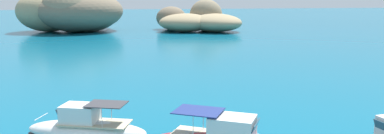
{
  "coord_description": "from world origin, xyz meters",
  "views": [
    {
      "loc": [
        -5.91,
        -5.98,
        7.25
      ],
      "look_at": [
        -1.31,
        20.08,
        2.49
      ],
      "focal_mm": 37.76,
      "sensor_mm": 36.0,
      "label": 1
    }
  ],
  "objects": [
    {
      "name": "islet_large",
      "position": [
        -14.77,
        77.68,
        4.04
      ],
      "size": [
        26.19,
        24.99,
        9.15
      ],
      "color": "#84755B",
      "rests_on": "ground"
    },
    {
      "name": "islet_small",
      "position": [
        9.43,
        74.2,
        2.18
      ],
      "size": [
        18.12,
        17.29,
        6.32
      ],
      "color": "#9E8966",
      "rests_on": "ground"
    },
    {
      "name": "motorboat_white",
      "position": [
        -7.77,
        13.93,
        0.63
      ],
      "size": [
        6.58,
        3.84,
        1.98
      ],
      "color": "white",
      "rests_on": "ground"
    }
  ]
}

